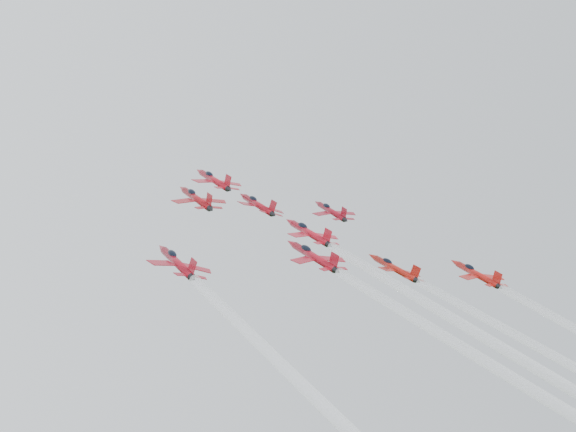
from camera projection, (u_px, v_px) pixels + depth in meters
jet_lead at (214, 179)px, 155.29m from camera, size 10.61×14.10×7.23m
jet_row2_left at (196, 198)px, 136.98m from camera, size 9.97×13.25×6.80m
jet_row2_center at (257, 204)px, 143.49m from camera, size 9.56×12.71×6.52m
jet_row2_right at (331, 211)px, 152.84m from camera, size 9.13×12.13×6.22m
jet_center at (522, 364)px, 94.59m from camera, size 9.78×97.03×44.59m
jet_rear_left at (558, 417)px, 81.75m from camera, size 9.62×95.50×43.89m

